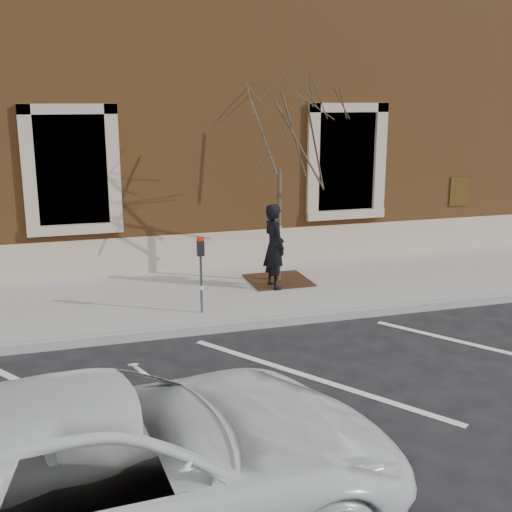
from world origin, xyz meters
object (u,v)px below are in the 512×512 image
object	(u,v)px
sapling	(280,136)
man	(274,246)
parking_meter	(201,261)
white_truck	(110,471)

from	to	relation	value
sapling	man	bearing A→B (deg)	-119.17
man	parking_meter	world-z (taller)	man
man	parking_meter	xyz separation A→B (m)	(-1.68, -1.08, 0.10)
parking_meter	man	bearing A→B (deg)	54.46
parking_meter	sapling	bearing A→B (deg)	59.89
man	white_truck	xyz separation A→B (m)	(-3.63, -6.60, -0.24)
parking_meter	white_truck	size ratio (longest dim) A/B	0.25
parking_meter	sapling	xyz separation A→B (m)	(1.92, 1.50, 2.00)
man	parking_meter	bearing A→B (deg)	113.86
sapling	white_truck	distance (m)	8.35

